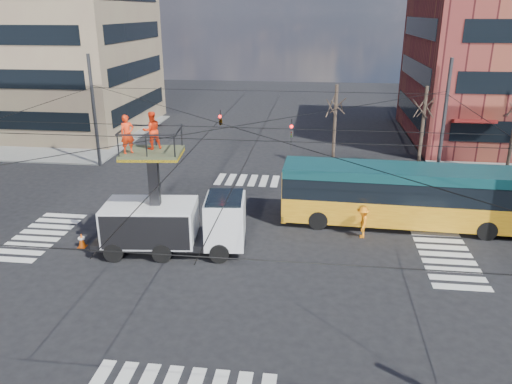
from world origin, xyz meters
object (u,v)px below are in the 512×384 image
at_px(utility_truck, 173,209).
at_px(city_bus, 406,195).
at_px(worker_ground, 132,224).
at_px(flagger, 363,222).
at_px(traffic_cone, 82,240).

distance_m(utility_truck, city_bus, 12.03).
distance_m(city_bus, worker_ground, 14.08).
relative_size(utility_truck, city_bus, 0.56).
distance_m(utility_truck, flagger, 9.37).
bearing_deg(city_bus, worker_ground, -162.75).
distance_m(traffic_cone, worker_ground, 2.47).
relative_size(city_bus, traffic_cone, 18.03).
height_order(traffic_cone, worker_ground, worker_ground).
distance_m(utility_truck, worker_ground, 2.69).
bearing_deg(traffic_cone, worker_ground, 20.46).
height_order(utility_truck, worker_ground, utility_truck).
height_order(city_bus, traffic_cone, city_bus).
distance_m(traffic_cone, flagger, 13.79).
xyz_separation_m(traffic_cone, flagger, (13.50, 2.79, 0.46)).
bearing_deg(traffic_cone, city_bus, 16.10).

